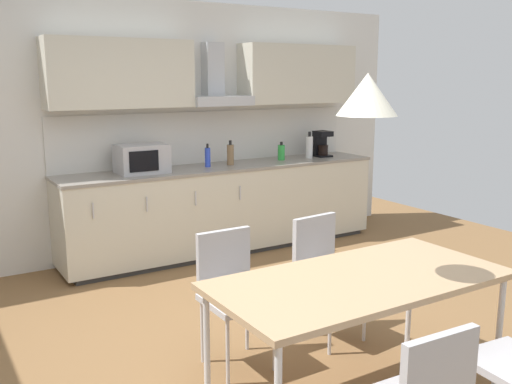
% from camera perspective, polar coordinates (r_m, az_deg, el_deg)
% --- Properties ---
extents(ground_plane, '(8.73, 7.76, 0.02)m').
position_cam_1_polar(ground_plane, '(3.93, -0.89, -16.65)').
color(ground_plane, brown).
extents(wall_back, '(6.99, 0.10, 2.61)m').
position_cam_1_polar(wall_back, '(5.92, -14.16, 5.90)').
color(wall_back, silver).
rests_on(wall_back, ground_plane).
extents(kitchen_counter, '(3.52, 0.66, 0.92)m').
position_cam_1_polar(kitchen_counter, '(6.13, -3.12, -1.57)').
color(kitchen_counter, '#333333').
rests_on(kitchen_counter, ground_plane).
extents(backsplash_tile, '(3.50, 0.02, 0.56)m').
position_cam_1_polar(backsplash_tile, '(6.28, -4.53, 5.53)').
color(backsplash_tile, silver).
rests_on(backsplash_tile, kitchen_counter).
extents(upper_wall_cabinets, '(3.50, 0.40, 0.65)m').
position_cam_1_polar(upper_wall_cabinets, '(6.10, -3.95, 11.60)').
color(upper_wall_cabinets, beige).
extents(microwave, '(0.48, 0.35, 0.28)m').
position_cam_1_polar(microwave, '(5.65, -11.37, 3.29)').
color(microwave, '#ADADB2').
rests_on(microwave, kitchen_counter).
extents(coffee_maker, '(0.18, 0.19, 0.30)m').
position_cam_1_polar(coffee_maker, '(6.76, 6.55, 4.82)').
color(coffee_maker, black).
rests_on(coffee_maker, kitchen_counter).
extents(bottle_white, '(0.08, 0.08, 0.30)m').
position_cam_1_polar(bottle_white, '(6.63, 5.36, 4.54)').
color(bottle_white, white).
rests_on(bottle_white, kitchen_counter).
extents(bottle_blue, '(0.06, 0.06, 0.24)m').
position_cam_1_polar(bottle_blue, '(5.95, -4.86, 3.51)').
color(bottle_blue, blue).
rests_on(bottle_blue, kitchen_counter).
extents(bottle_brown, '(0.07, 0.07, 0.26)m').
position_cam_1_polar(bottle_brown, '(6.07, -2.58, 3.77)').
color(bottle_brown, brown).
rests_on(bottle_brown, kitchen_counter).
extents(bottle_green, '(0.08, 0.08, 0.21)m').
position_cam_1_polar(bottle_green, '(6.43, 2.55, 3.99)').
color(bottle_green, green).
rests_on(bottle_green, kitchen_counter).
extents(dining_table, '(1.68, 0.82, 0.76)m').
position_cam_1_polar(dining_table, '(3.25, 10.37, -9.08)').
color(dining_table, tan).
rests_on(dining_table, ground_plane).
extents(chair_far_left, '(0.40, 0.40, 0.87)m').
position_cam_1_polar(chair_far_left, '(3.71, -2.48, -9.21)').
color(chair_far_left, '#B2B2B7').
rests_on(chair_far_left, ground_plane).
extents(chair_far_right, '(0.44, 0.44, 0.87)m').
position_cam_1_polar(chair_far_right, '(4.10, 6.75, -7.24)').
color(chair_far_right, '#B2B2B7').
rests_on(chair_far_right, ground_plane).
extents(pendant_lamp, '(0.32, 0.32, 0.22)m').
position_cam_1_polar(pendant_lamp, '(3.05, 11.07, 9.55)').
color(pendant_lamp, silver).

